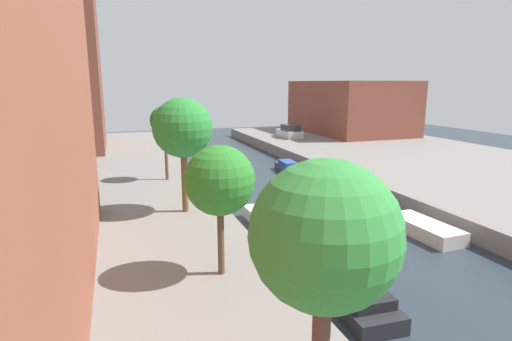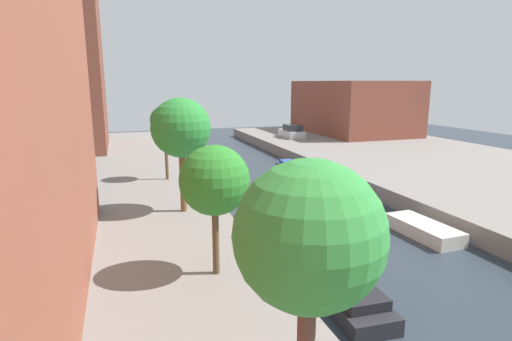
% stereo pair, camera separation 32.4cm
% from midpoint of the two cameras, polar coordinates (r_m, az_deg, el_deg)
% --- Properties ---
extents(ground_plane, '(84.00, 84.00, 0.00)m').
position_cam_midpoint_polar(ground_plane, '(25.21, 4.92, -4.44)').
color(ground_plane, '#28333D').
extents(quay_left, '(20.00, 64.00, 1.00)m').
position_cam_midpoint_polar(quay_left, '(23.58, -30.84, -6.08)').
color(quay_left, gray).
rests_on(quay_left, ground_plane).
extents(quay_right, '(20.00, 64.00, 1.00)m').
position_cam_midpoint_polar(quay_right, '(33.92, 28.78, -0.73)').
color(quay_right, gray).
rests_on(quay_right, ground_plane).
extents(apartment_tower_far, '(10.00, 10.76, 20.11)m').
position_cam_midpoint_polar(apartment_tower_far, '(42.77, -28.38, 15.95)').
color(apartment_tower_far, brown).
rests_on(apartment_tower_far, quay_left).
extents(low_block_right, '(10.00, 15.60, 6.37)m').
position_cam_midpoint_polar(low_block_right, '(53.21, 12.72, 8.64)').
color(low_block_right, brown).
rests_on(low_block_right, quay_right).
extents(street_tree_0, '(2.45, 2.45, 5.05)m').
position_cam_midpoint_polar(street_tree_0, '(6.61, 8.15, -9.25)').
color(street_tree_0, brown).
rests_on(street_tree_0, quay_left).
extents(street_tree_1, '(2.25, 2.25, 4.29)m').
position_cam_midpoint_polar(street_tree_1, '(12.96, -5.78, -1.46)').
color(street_tree_1, brown).
rests_on(street_tree_1, quay_left).
extents(street_tree_2, '(2.83, 2.83, 5.51)m').
position_cam_midpoint_polar(street_tree_2, '(19.67, -10.66, 5.78)').
color(street_tree_2, brown).
rests_on(street_tree_2, quay_left).
extents(street_tree_3, '(1.85, 1.85, 4.76)m').
position_cam_midpoint_polar(street_tree_3, '(26.73, -12.95, 6.71)').
color(street_tree_3, brown).
rests_on(street_tree_3, quay_left).
extents(parked_car, '(1.96, 4.17, 1.49)m').
position_cam_midpoint_polar(parked_car, '(47.35, 4.52, 5.38)').
color(parked_car, '#B7B7BC').
rests_on(parked_car, quay_right).
extents(moored_boat_left_1, '(1.75, 3.50, 0.89)m').
position_cam_midpoint_polar(moored_boat_left_1, '(14.06, 13.25, -17.14)').
color(moored_boat_left_1, '#232328').
rests_on(moored_boat_left_1, ground_plane).
extents(moored_boat_left_2, '(1.38, 4.23, 0.63)m').
position_cam_midpoint_polar(moored_boat_left_2, '(20.88, 1.12, -7.04)').
color(moored_boat_left_2, beige).
rests_on(moored_boat_left_2, ground_plane).
extents(moored_boat_left_3, '(1.40, 3.35, 0.68)m').
position_cam_midpoint_polar(moored_boat_left_3, '(28.38, -4.30, -1.82)').
color(moored_boat_left_3, '#33476B').
rests_on(moored_boat_left_3, ground_plane).
extents(moored_boat_left_4, '(1.92, 3.67, 0.83)m').
position_cam_midpoint_polar(moored_boat_left_4, '(34.06, -7.28, 0.48)').
color(moored_boat_left_4, maroon).
rests_on(moored_boat_left_4, ground_plane).
extents(moored_boat_right_2, '(1.69, 3.86, 0.66)m').
position_cam_midpoint_polar(moored_boat_right_2, '(21.30, 22.04, -7.53)').
color(moored_boat_right_2, beige).
rests_on(moored_boat_right_2, ground_plane).
extents(moored_boat_right_3, '(1.47, 3.59, 0.64)m').
position_cam_midpoint_polar(moored_boat_right_3, '(26.68, 11.49, -2.99)').
color(moored_boat_right_3, '#33476B').
rests_on(moored_boat_right_3, ground_plane).
extents(moored_boat_right_4, '(1.50, 3.88, 0.89)m').
position_cam_midpoint_polar(moored_boat_right_4, '(33.56, 4.24, 0.42)').
color(moored_boat_right_4, '#33476B').
rests_on(moored_boat_right_4, ground_plane).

